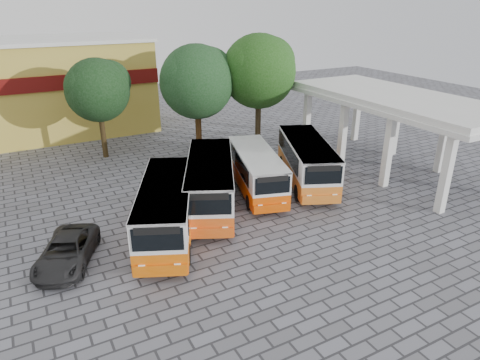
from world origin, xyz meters
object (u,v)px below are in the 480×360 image
bus_far_right (307,159)px  parked_car (67,251)px  bus_centre_right (257,169)px  bus_centre_left (210,181)px  bus_far_left (167,207)px

bus_far_right → parked_car: bearing=-147.4°
bus_centre_right → bus_far_right: size_ratio=0.90×
bus_centre_left → bus_far_right: 7.18m
parked_car → bus_centre_right: bearing=37.7°
bus_centre_left → bus_centre_right: size_ratio=1.14×
bus_centre_right → bus_far_right: bus_far_right is taller
bus_far_left → bus_far_right: (10.48, 2.36, -0.00)m
bus_centre_right → parked_car: bus_centre_right is taller
bus_far_left → bus_far_right: bus_far_left is taller
bus_centre_right → bus_far_right: (3.63, -0.33, 0.14)m
bus_centre_left → parked_car: (-8.26, -2.07, -1.08)m
bus_centre_right → bus_far_right: bearing=11.3°
bus_far_left → bus_centre_left: bus_centre_left is taller
bus_far_left → parked_car: bus_far_left is taller
bus_far_right → parked_car: size_ratio=1.86×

